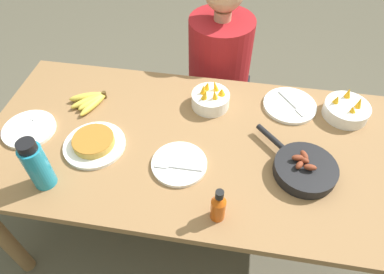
{
  "coord_description": "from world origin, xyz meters",
  "views": [
    {
      "loc": [
        0.16,
        -0.94,
        1.87
      ],
      "look_at": [
        0.0,
        0.0,
        0.8
      ],
      "focal_mm": 32.0,
      "sensor_mm": 36.0,
      "label": 1
    }
  ],
  "objects_px": {
    "person_figure": "(217,88)",
    "skillet": "(304,169)",
    "fruit_bowl_mango": "(211,99)",
    "empty_plate_near_front": "(179,164)",
    "empty_plate_far_left": "(290,105)",
    "fruit_bowl_citrus": "(346,110)",
    "hot_sauce_bottle": "(218,206)",
    "empty_plate_far_right": "(29,129)",
    "banana_bunch": "(91,101)",
    "water_bottle": "(37,165)",
    "frittata_plate_center": "(94,143)"
  },
  "relations": [
    {
      "from": "person_figure",
      "to": "skillet",
      "type": "bearing_deg",
      "value": -62.07
    },
    {
      "from": "fruit_bowl_mango",
      "to": "empty_plate_near_front",
      "type": "bearing_deg",
      "value": -101.77
    },
    {
      "from": "empty_plate_near_front",
      "to": "empty_plate_far_left",
      "type": "bearing_deg",
      "value": 43.41
    },
    {
      "from": "empty_plate_far_left",
      "to": "fruit_bowl_citrus",
      "type": "bearing_deg",
      "value": -3.4
    },
    {
      "from": "empty_plate_near_front",
      "to": "fruit_bowl_mango",
      "type": "bearing_deg",
      "value": 78.23
    },
    {
      "from": "skillet",
      "to": "empty_plate_near_front",
      "type": "height_order",
      "value": "skillet"
    },
    {
      "from": "skillet",
      "to": "hot_sauce_bottle",
      "type": "distance_m",
      "value": 0.4
    },
    {
      "from": "empty_plate_near_front",
      "to": "empty_plate_far_right",
      "type": "distance_m",
      "value": 0.69
    },
    {
      "from": "banana_bunch",
      "to": "empty_plate_far_left",
      "type": "bearing_deg",
      "value": 8.11
    },
    {
      "from": "banana_bunch",
      "to": "water_bottle",
      "type": "bearing_deg",
      "value": -91.52
    },
    {
      "from": "hot_sauce_bottle",
      "to": "empty_plate_near_front",
      "type": "bearing_deg",
      "value": 131.35
    },
    {
      "from": "fruit_bowl_citrus",
      "to": "person_figure",
      "type": "height_order",
      "value": "person_figure"
    },
    {
      "from": "empty_plate_far_right",
      "to": "person_figure",
      "type": "height_order",
      "value": "person_figure"
    },
    {
      "from": "banana_bunch",
      "to": "person_figure",
      "type": "height_order",
      "value": "person_figure"
    },
    {
      "from": "empty_plate_far_right",
      "to": "fruit_bowl_citrus",
      "type": "bearing_deg",
      "value": 13.39
    },
    {
      "from": "skillet",
      "to": "fruit_bowl_citrus",
      "type": "relative_size",
      "value": 1.63
    },
    {
      "from": "person_figure",
      "to": "water_bottle",
      "type": "bearing_deg",
      "value": -119.89
    },
    {
      "from": "fruit_bowl_citrus",
      "to": "skillet",
      "type": "bearing_deg",
      "value": -119.22
    },
    {
      "from": "skillet",
      "to": "empty_plate_far_right",
      "type": "xyz_separation_m",
      "value": [
        -1.18,
        0.04,
        -0.02
      ]
    },
    {
      "from": "fruit_bowl_mango",
      "to": "water_bottle",
      "type": "bearing_deg",
      "value": -136.74
    },
    {
      "from": "empty_plate_far_right",
      "to": "hot_sauce_bottle",
      "type": "height_order",
      "value": "hot_sauce_bottle"
    },
    {
      "from": "empty_plate_far_left",
      "to": "empty_plate_far_right",
      "type": "height_order",
      "value": "same"
    },
    {
      "from": "skillet",
      "to": "fruit_bowl_mango",
      "type": "bearing_deg",
      "value": 7.28
    },
    {
      "from": "empty_plate_far_left",
      "to": "water_bottle",
      "type": "bearing_deg",
      "value": -147.99
    },
    {
      "from": "skillet",
      "to": "empty_plate_far_left",
      "type": "bearing_deg",
      "value": -37.75
    },
    {
      "from": "banana_bunch",
      "to": "hot_sauce_bottle",
      "type": "xyz_separation_m",
      "value": [
        0.66,
        -0.49,
        0.05
      ]
    },
    {
      "from": "skillet",
      "to": "person_figure",
      "type": "bearing_deg",
      "value": -16.12
    },
    {
      "from": "banana_bunch",
      "to": "hot_sauce_bottle",
      "type": "height_order",
      "value": "hot_sauce_bottle"
    },
    {
      "from": "banana_bunch",
      "to": "empty_plate_far_right",
      "type": "relative_size",
      "value": 0.79
    },
    {
      "from": "person_figure",
      "to": "fruit_bowl_citrus",
      "type": "bearing_deg",
      "value": -33.93
    },
    {
      "from": "banana_bunch",
      "to": "water_bottle",
      "type": "relative_size",
      "value": 0.78
    },
    {
      "from": "empty_plate_far_right",
      "to": "empty_plate_near_front",
      "type": "bearing_deg",
      "value": -6.6
    },
    {
      "from": "water_bottle",
      "to": "person_figure",
      "type": "relative_size",
      "value": 0.19
    },
    {
      "from": "water_bottle",
      "to": "hot_sauce_bottle",
      "type": "xyz_separation_m",
      "value": [
        0.67,
        -0.04,
        -0.04
      ]
    },
    {
      "from": "water_bottle",
      "to": "empty_plate_far_left",
      "type": "bearing_deg",
      "value": 32.01
    },
    {
      "from": "banana_bunch",
      "to": "skillet",
      "type": "distance_m",
      "value": 1.0
    },
    {
      "from": "banana_bunch",
      "to": "hot_sauce_bottle",
      "type": "distance_m",
      "value": 0.82
    },
    {
      "from": "empty_plate_far_right",
      "to": "fruit_bowl_mango",
      "type": "xyz_separation_m",
      "value": [
        0.76,
        0.29,
        0.03
      ]
    },
    {
      "from": "banana_bunch",
      "to": "empty_plate_far_left",
      "type": "xyz_separation_m",
      "value": [
        0.93,
        0.13,
        -0.01
      ]
    },
    {
      "from": "frittata_plate_center",
      "to": "hot_sauce_bottle",
      "type": "height_order",
      "value": "hot_sauce_bottle"
    },
    {
      "from": "fruit_bowl_citrus",
      "to": "water_bottle",
      "type": "distance_m",
      "value": 1.32
    },
    {
      "from": "frittata_plate_center",
      "to": "person_figure",
      "type": "bearing_deg",
      "value": 60.34
    },
    {
      "from": "hot_sauce_bottle",
      "to": "person_figure",
      "type": "relative_size",
      "value": 0.13
    },
    {
      "from": "fruit_bowl_mango",
      "to": "person_figure",
      "type": "bearing_deg",
      "value": 90.34
    },
    {
      "from": "fruit_bowl_mango",
      "to": "hot_sauce_bottle",
      "type": "xyz_separation_m",
      "value": [
        0.1,
        -0.57,
        0.03
      ]
    },
    {
      "from": "hot_sauce_bottle",
      "to": "person_figure",
      "type": "bearing_deg",
      "value": 95.73
    },
    {
      "from": "banana_bunch",
      "to": "person_figure",
      "type": "relative_size",
      "value": 0.15
    },
    {
      "from": "water_bottle",
      "to": "hot_sauce_bottle",
      "type": "height_order",
      "value": "water_bottle"
    },
    {
      "from": "fruit_bowl_citrus",
      "to": "hot_sauce_bottle",
      "type": "height_order",
      "value": "hot_sauce_bottle"
    },
    {
      "from": "fruit_bowl_mango",
      "to": "water_bottle",
      "type": "xyz_separation_m",
      "value": [
        -0.57,
        -0.54,
        0.07
      ]
    }
  ]
}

